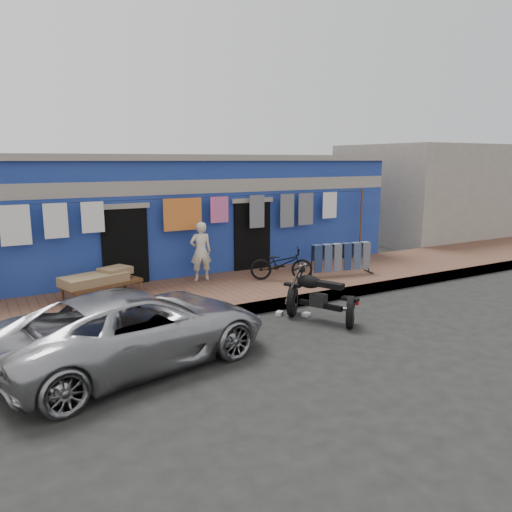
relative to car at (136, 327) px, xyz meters
The scene contains 15 objects.
ground 3.30m from the car, ahead, with size 80.00×80.00×0.00m, color black.
sidewalk 4.33m from the car, 41.13° to the left, with size 28.00×3.00×0.25m, color brown.
curb 3.55m from the car, 23.04° to the left, with size 28.00×0.10×0.25m, color gray.
building 7.62m from the car, 64.60° to the left, with size 12.20×5.20×3.36m.
neighbor_right 15.84m from the car, 25.62° to the left, with size 6.00×5.00×3.80m, color #9E9384.
clothesline 5.20m from the car, 53.64° to the left, with size 10.06×0.06×2.10m.
car is the anchor object (origin of this frame).
seated_person 4.69m from the car, 53.70° to the left, with size 0.53×0.35×1.48m, color beige.
bicycle 5.35m from the car, 31.81° to the left, with size 0.55×1.55×1.00m, color black.
motorcycle 3.87m from the car, ahead, with size 1.22×1.76×1.08m, color black, non-canonical shape.
charpoy 3.41m from the car, 85.84° to the left, with size 1.89×1.28×0.58m, color brown, non-canonical shape.
jeans_rack 6.70m from the car, 22.09° to the left, with size 1.83×0.68×0.86m, color black, non-canonical shape.
litter_a 3.91m from the car, 10.38° to the left, with size 0.16×0.13×0.07m, color silver.
litter_b 3.55m from the car, 17.04° to the left, with size 0.16×0.12×0.08m, color silver.
litter_c 2.94m from the car, 20.83° to the left, with size 0.22×0.17×0.09m, color silver.
Camera 1 is at (-5.35, -7.30, 3.23)m, focal length 35.00 mm.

